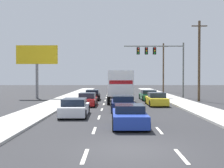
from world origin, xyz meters
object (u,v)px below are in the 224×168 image
object	(u,v)px
car_blue	(129,116)
car_green	(148,95)
box_truck	(120,85)
traffic_signal_mast	(157,55)
utility_pole_mid	(199,60)
car_black	(92,95)
utility_pole_far	(163,67)
car_white	(75,108)
car_navy	(123,104)
roadside_billboard	(37,59)
car_red	(87,100)
car_yellow	(156,99)

from	to	relation	value
car_blue	car_green	xyz separation A→B (m)	(3.38, 19.24, -0.01)
box_truck	car_blue	bearing A→B (deg)	-89.13
traffic_signal_mast	utility_pole_mid	bearing A→B (deg)	-54.51
car_black	utility_pole_far	xyz separation A→B (m)	(12.07, 19.88, 4.18)
car_black	utility_pole_far	distance (m)	23.63
box_truck	traffic_signal_mast	distance (m)	10.35
car_white	car_blue	xyz separation A→B (m)	(3.67, -4.32, -0.03)
car_navy	utility_pole_far	distance (m)	33.07
car_blue	roadside_billboard	xyz separation A→B (m)	(-10.99, 21.97, 4.57)
utility_pole_far	box_truck	bearing A→B (deg)	-109.96
car_black	car_green	bearing A→B (deg)	-1.15
roadside_billboard	box_truck	bearing A→B (deg)	-32.93
car_black	car_green	size ratio (longest dim) A/B	0.89
box_truck	car_white	bearing A→B (deg)	-107.89
car_red	car_navy	distance (m)	5.53
car_white	car_navy	bearing A→B (deg)	43.03
car_white	car_green	world-z (taller)	car_white
car_red	roadside_billboard	world-z (taller)	roadside_billboard
car_green	roadside_billboard	xyz separation A→B (m)	(-14.37, 2.73, 4.58)
car_black	roadside_billboard	xyz separation A→B (m)	(-7.50, 2.59, 4.55)
utility_pole_far	utility_pole_mid	bearing A→B (deg)	-88.86
car_black	car_yellow	xyz separation A→B (m)	(6.84, -7.01, 0.00)
car_black	car_yellow	distance (m)	9.79
car_yellow	utility_pole_mid	xyz separation A→B (m)	(5.67, 5.05, 4.21)
car_green	box_truck	bearing A→B (deg)	-130.37
traffic_signal_mast	car_blue	bearing A→B (deg)	-102.10
car_navy	car_blue	bearing A→B (deg)	-89.00
car_white	utility_pole_far	world-z (taller)	utility_pole_far
utility_pole_mid	car_yellow	bearing A→B (deg)	-138.34
car_black	car_yellow	world-z (taller)	car_yellow
car_navy	utility_pole_mid	size ratio (longest dim) A/B	0.50
car_yellow	utility_pole_far	world-z (taller)	utility_pole_far
car_white	utility_pole_far	bearing A→B (deg)	70.67
car_green	car_white	bearing A→B (deg)	-115.30
car_green	car_blue	bearing A→B (deg)	-99.96
car_white	roadside_billboard	size ratio (longest dim) A/B	0.65
car_blue	car_yellow	world-z (taller)	car_yellow
utility_pole_far	car_white	bearing A→B (deg)	-109.33
car_green	utility_pole_far	size ratio (longest dim) A/B	0.51
car_black	utility_pole_mid	world-z (taller)	utility_pole_mid
car_green	utility_pole_far	distance (m)	21.11
car_white	box_truck	distance (m)	11.31
car_red	roadside_billboard	distance (m)	13.27
car_black	car_red	distance (m)	7.34
car_blue	traffic_signal_mast	world-z (taller)	traffic_signal_mast
car_black	car_white	distance (m)	15.06
car_blue	traffic_signal_mast	xyz separation A→B (m)	(4.95, 23.11, 5.20)
box_truck	utility_pole_far	xyz separation A→B (m)	(8.81, 24.26, 2.79)
car_red	car_navy	xyz separation A→B (m)	(3.34, -4.41, 0.04)
box_truck	car_green	bearing A→B (deg)	49.63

